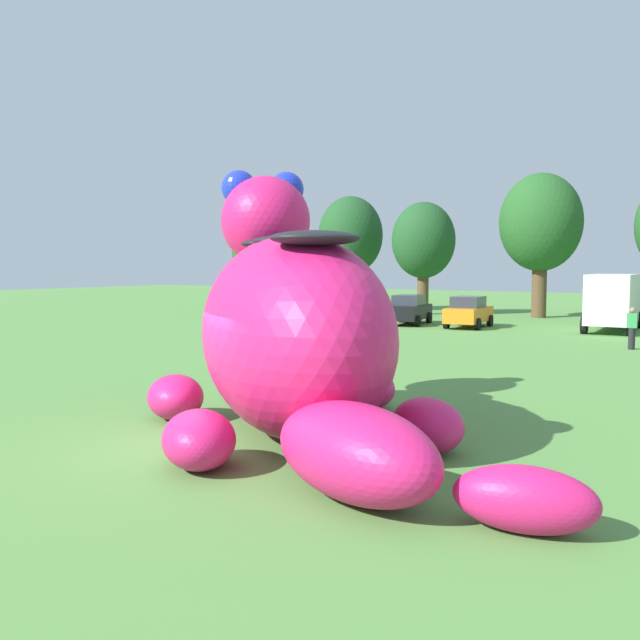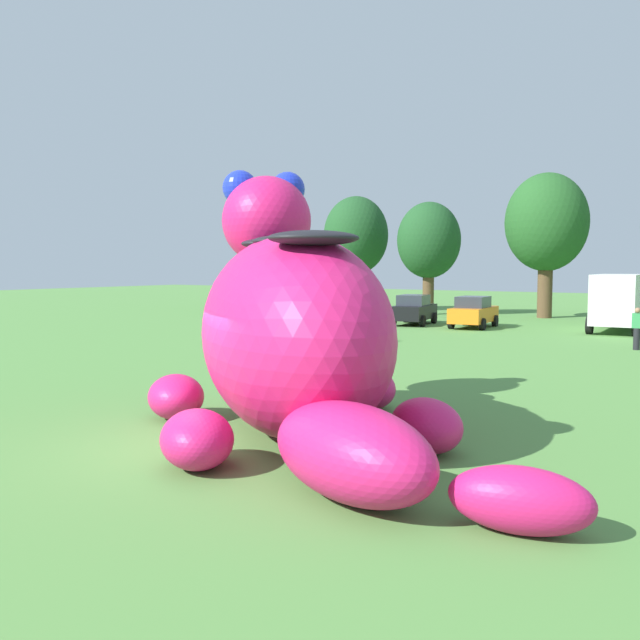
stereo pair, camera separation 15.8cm
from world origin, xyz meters
The scene contains 12 objects.
ground_plane centered at (0.00, 0.00, 0.00)m, with size 160.00×160.00×0.00m, color #568E42.
giant_inflatable_creature centered at (1.00, 1.78, 2.08)m, with size 10.47×8.21×5.70m.
car_red centered at (-12.35, 27.07, 0.86)m, with size 2.35×4.29×1.72m.
car_black centered at (-8.23, 26.89, 0.86)m, with size 2.44×4.32×1.72m.
car_orange centered at (-4.61, 26.79, 0.86)m, with size 2.18×4.22×1.72m.
box_truck centered at (2.46, 28.85, 1.60)m, with size 2.58×6.48×2.95m.
tree_far_left centered at (-25.17, 34.38, 4.29)m, with size 3.69×3.69×6.55m.
tree_left centered at (-17.21, 35.68, 5.59)m, with size 4.81×4.81×8.55m.
tree_mid_left centered at (-10.98, 34.97, 5.08)m, with size 4.38×4.38×7.77m.
tree_centre_left centered at (-3.34, 36.24, 6.11)m, with size 5.27×5.27×9.35m.
spectator_near_inflatable centered at (4.52, 20.78, 0.85)m, with size 0.38×0.26×1.71m.
spectator_mid_field centered at (-6.11, 16.72, 0.85)m, with size 0.38×0.26×1.71m.
Camera 2 is at (9.00, -9.57, 3.40)m, focal length 39.06 mm.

